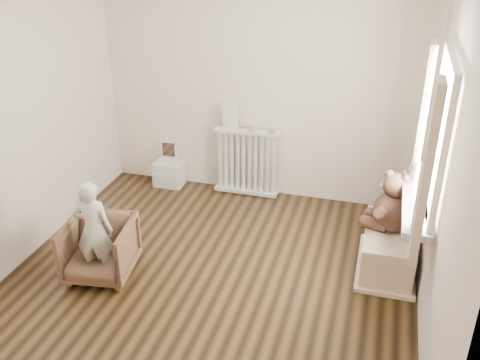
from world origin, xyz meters
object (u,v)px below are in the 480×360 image
(toy_vanity, at_px, (169,164))
(radiator, at_px, (246,163))
(toy_bench, at_px, (388,249))
(child, at_px, (94,230))
(armchair, at_px, (100,249))
(plush_cat, at_px, (417,169))
(teddy_bear, at_px, (394,203))

(toy_vanity, bearing_deg, radiator, 1.79)
(toy_vanity, height_order, toy_bench, toy_vanity)
(toy_vanity, height_order, child, child)
(child, bearing_deg, armchair, -97.73)
(toy_bench, relative_size, plush_cat, 3.46)
(armchair, height_order, teddy_bear, teddy_bear)
(teddy_bear, relative_size, plush_cat, 2.27)
(child, bearing_deg, plush_cat, -168.12)
(armchair, bearing_deg, child, -97.73)
(toy_vanity, distance_m, child, 1.92)
(toy_vanity, relative_size, plush_cat, 2.19)
(radiator, height_order, plush_cat, plush_cat)
(child, xyz_separation_m, plush_cat, (2.63, 0.94, 0.50))
(plush_cat, bearing_deg, child, -141.69)
(toy_vanity, xyz_separation_m, plush_cat, (2.74, -0.96, 0.72))
(armchair, xyz_separation_m, teddy_bear, (2.48, 0.84, 0.40))
(armchair, bearing_deg, plush_cat, 10.91)
(armchair, xyz_separation_m, child, (-0.00, -0.05, 0.22))
(armchair, relative_size, teddy_bear, 1.06)
(child, distance_m, toy_bench, 2.65)
(radiator, relative_size, armchair, 1.33)
(toy_bench, xyz_separation_m, teddy_bear, (-0.01, 0.03, 0.47))
(radiator, bearing_deg, child, -113.76)
(toy_vanity, xyz_separation_m, child, (0.11, -1.90, 0.22))
(radiator, distance_m, armchair, 2.07)
(toy_vanity, distance_m, teddy_bear, 2.81)
(radiator, distance_m, toy_bench, 1.97)
(plush_cat, bearing_deg, armchair, -142.66)
(radiator, relative_size, toy_bench, 0.93)
(child, xyz_separation_m, teddy_bear, (2.48, 0.89, 0.17))
(teddy_bear, bearing_deg, plush_cat, 32.91)
(child, height_order, teddy_bear, child)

